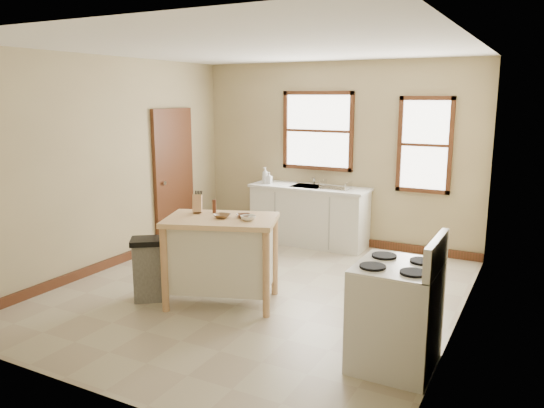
{
  "coord_description": "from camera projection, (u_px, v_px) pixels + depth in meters",
  "views": [
    {
      "loc": [
        2.95,
        -5.19,
        2.29
      ],
      "look_at": [
        -0.01,
        0.4,
        0.99
      ],
      "focal_mm": 35.0,
      "sensor_mm": 36.0,
      "label": 1
    }
  ],
  "objects": [
    {
      "name": "floor",
      "position": [
        257.0,
        292.0,
        6.31
      ],
      "size": [
        5.0,
        5.0,
        0.0
      ],
      "primitive_type": "plane",
      "color": "#B3A98E",
      "rests_on": "ground"
    },
    {
      "name": "ceiling",
      "position": [
        255.0,
        48.0,
        5.74
      ],
      "size": [
        5.0,
        5.0,
        0.0
      ],
      "primitive_type": "plane",
      "rotation": [
        3.14,
        0.0,
        0.0
      ],
      "color": "white",
      "rests_on": "ground"
    },
    {
      "name": "wall_back",
      "position": [
        336.0,
        154.0,
        8.19
      ],
      "size": [
        4.5,
        0.04,
        2.8
      ],
      "primitive_type": "cube",
      "color": "tan",
      "rests_on": "ground"
    },
    {
      "name": "wall_left",
      "position": [
        109.0,
        164.0,
        7.06
      ],
      "size": [
        0.04,
        5.0,
        2.8
      ],
      "primitive_type": "cube",
      "color": "tan",
      "rests_on": "ground"
    },
    {
      "name": "wall_right",
      "position": [
        463.0,
        192.0,
        5.0
      ],
      "size": [
        0.04,
        5.0,
        2.8
      ],
      "primitive_type": "cube",
      "color": "tan",
      "rests_on": "ground"
    },
    {
      "name": "window_main",
      "position": [
        318.0,
        131.0,
        8.24
      ],
      "size": [
        1.17,
        0.06,
        1.22
      ],
      "primitive_type": null,
      "color": "#3F2411",
      "rests_on": "wall_back"
    },
    {
      "name": "window_side",
      "position": [
        425.0,
        145.0,
        7.51
      ],
      "size": [
        0.77,
        0.06,
        1.37
      ],
      "primitive_type": null,
      "color": "#3F2411",
      "rests_on": "wall_back"
    },
    {
      "name": "door_left",
      "position": [
        174.0,
        177.0,
        8.23
      ],
      "size": [
        0.06,
        0.9,
        2.1
      ],
      "primitive_type": "cube",
      "color": "#3F2411",
      "rests_on": "ground"
    },
    {
      "name": "baseboard_back",
      "position": [
        333.0,
        238.0,
        8.43
      ],
      "size": [
        4.5,
        0.04,
        0.12
      ],
      "primitive_type": "cube",
      "color": "#3F2411",
      "rests_on": "ground"
    },
    {
      "name": "baseboard_left",
      "position": [
        117.0,
        260.0,
        7.31
      ],
      "size": [
        0.04,
        5.0,
        0.12
      ],
      "primitive_type": "cube",
      "color": "#3F2411",
      "rests_on": "ground"
    },
    {
      "name": "sink_counter",
      "position": [
        309.0,
        215.0,
        8.26
      ],
      "size": [
        1.86,
        0.62,
        0.92
      ],
      "primitive_type": null,
      "color": "silver",
      "rests_on": "ground"
    },
    {
      "name": "faucet",
      "position": [
        314.0,
        178.0,
        8.3
      ],
      "size": [
        0.03,
        0.03,
        0.22
      ],
      "primitive_type": "cylinder",
      "color": "silver",
      "rests_on": "sink_counter"
    },
    {
      "name": "soap_bottle_a",
      "position": [
        265.0,
        175.0,
        8.4
      ],
      "size": [
        0.12,
        0.12,
        0.26
      ],
      "primitive_type": "imported",
      "rotation": [
        0.0,
        0.0,
        -0.28
      ],
      "color": "#B2B2B2",
      "rests_on": "sink_counter"
    },
    {
      "name": "soap_bottle_b",
      "position": [
        269.0,
        178.0,
        8.38
      ],
      "size": [
        0.08,
        0.09,
        0.18
      ],
      "primitive_type": "imported",
      "rotation": [
        0.0,
        0.0,
        0.03
      ],
      "color": "#B2B2B2",
      "rests_on": "sink_counter"
    },
    {
      "name": "dish_rack",
      "position": [
        336.0,
        186.0,
        7.89
      ],
      "size": [
        0.48,
        0.39,
        0.11
      ],
      "primitive_type": null,
      "rotation": [
        0.0,
        0.0,
        -0.17
      ],
      "color": "silver",
      "rests_on": "sink_counter"
    },
    {
      "name": "kitchen_island",
      "position": [
        222.0,
        260.0,
        5.89
      ],
      "size": [
        1.39,
        1.13,
        0.98
      ],
      "primitive_type": null,
      "rotation": [
        0.0,
        0.0,
        0.35
      ],
      "color": "#D7B97E",
      "rests_on": "ground"
    },
    {
      "name": "knife_block",
      "position": [
        197.0,
        204.0,
        6.0
      ],
      "size": [
        0.14,
        0.14,
        0.2
      ],
      "primitive_type": null,
      "rotation": [
        0.0,
        0.0,
        0.5
      ],
      "color": "tan",
      "rests_on": "kitchen_island"
    },
    {
      "name": "pepper_grinder",
      "position": [
        214.0,
        206.0,
        6.02
      ],
      "size": [
        0.06,
        0.06,
        0.15
      ],
      "primitive_type": "cylinder",
      "rotation": [
        0.0,
        0.0,
        0.5
      ],
      "color": "#462112",
      "rests_on": "kitchen_island"
    },
    {
      "name": "bowl_a",
      "position": [
        222.0,
        216.0,
        5.77
      ],
      "size": [
        0.19,
        0.19,
        0.04
      ],
      "primitive_type": "imported",
      "rotation": [
        0.0,
        0.0,
        0.09
      ],
      "color": "brown",
      "rests_on": "kitchen_island"
    },
    {
      "name": "bowl_b",
      "position": [
        244.0,
        216.0,
        5.79
      ],
      "size": [
        0.22,
        0.22,
        0.04
      ],
      "primitive_type": "imported",
      "rotation": [
        0.0,
        0.0,
        0.64
      ],
      "color": "brown",
      "rests_on": "kitchen_island"
    },
    {
      "name": "bowl_c",
      "position": [
        248.0,
        218.0,
        5.66
      ],
      "size": [
        0.22,
        0.22,
        0.05
      ],
      "primitive_type": "imported",
      "rotation": [
        0.0,
        0.0,
        0.47
      ],
      "color": "white",
      "rests_on": "kitchen_island"
    },
    {
      "name": "trash_bin",
      "position": [
        149.0,
        269.0,
        6.01
      ],
      "size": [
        0.48,
        0.47,
        0.72
      ],
      "primitive_type": null,
      "rotation": [
        0.0,
        0.0,
        0.63
      ],
      "color": "gray",
      "rests_on": "ground"
    },
    {
      "name": "gas_stove",
      "position": [
        396.0,
        301.0,
        4.48
      ],
      "size": [
        0.73,
        0.74,
        1.17
      ],
      "primitive_type": null,
      "color": "silver",
      "rests_on": "ground"
    }
  ]
}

